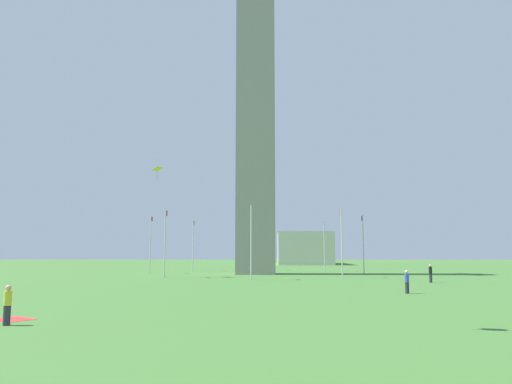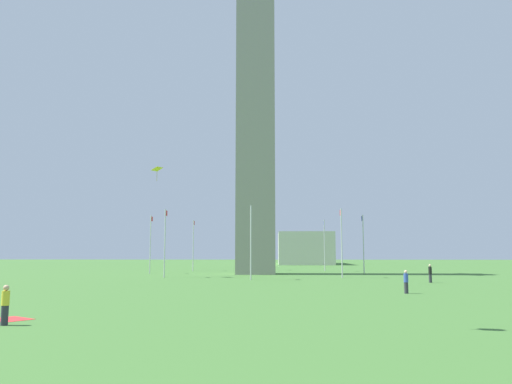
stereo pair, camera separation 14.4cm
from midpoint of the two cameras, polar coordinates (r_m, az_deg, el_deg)
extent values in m
plane|color=#3D6B2D|center=(69.93, -0.06, -9.21)|extent=(260.00, 260.00, 0.00)
cube|color=gray|center=(72.24, -0.06, 7.94)|extent=(5.33, 5.33, 42.64)
cylinder|color=silver|center=(84.54, 0.31, -6.06)|extent=(0.14, 0.14, 8.05)
cube|color=#1E2D99|center=(85.21, 0.32, -3.66)|extent=(1.00, 0.03, 0.64)
cylinder|color=silver|center=(81.25, -7.15, -5.98)|extent=(0.14, 0.14, 8.05)
cube|color=red|center=(81.91, -7.06, -3.49)|extent=(1.00, 0.03, 0.64)
cylinder|color=silver|center=(71.94, -11.88, -5.79)|extent=(0.14, 0.14, 8.05)
cube|color=red|center=(72.61, -11.71, -2.98)|extent=(1.00, 0.03, 0.64)
cylinder|color=silver|center=(60.86, -10.29, -5.68)|extent=(0.14, 0.14, 8.05)
cube|color=red|center=(61.56, -10.11, -2.36)|extent=(1.00, 0.03, 0.64)
cylinder|color=silver|center=(55.22, -0.63, -5.68)|extent=(0.14, 0.14, 8.05)
cube|color=#1E2D99|center=(55.95, -0.60, -2.03)|extent=(1.00, 0.03, 0.64)
cylinder|color=silver|center=(59.96, 9.57, -5.68)|extent=(0.14, 0.14, 8.05)
cube|color=red|center=(60.67, 9.44, -2.31)|extent=(1.00, 0.03, 0.64)
cylinder|color=silver|center=(70.87, 11.94, -5.78)|extent=(0.14, 0.14, 8.05)
cube|color=#1E2D99|center=(71.55, 11.80, -2.93)|extent=(1.00, 0.03, 0.64)
cylinder|color=silver|center=(80.58, 7.65, -5.97)|extent=(0.14, 0.14, 8.05)
cube|color=#1E2D99|center=(81.25, 7.58, -3.45)|extent=(1.00, 0.03, 0.64)
cylinder|color=#2D2D38|center=(23.64, -26.41, -12.35)|extent=(0.29, 0.29, 0.80)
cylinder|color=yellow|center=(23.57, -26.32, -10.67)|extent=(0.32, 0.32, 0.59)
sphere|color=tan|center=(23.54, -26.27, -9.66)|extent=(0.24, 0.24, 0.24)
cylinder|color=#2D2D38|center=(38.72, 16.55, -10.31)|extent=(0.29, 0.29, 0.80)
cylinder|color=#3851B2|center=(38.68, 16.51, -9.26)|extent=(0.32, 0.32, 0.63)
sphere|color=beige|center=(38.66, 16.49, -8.62)|extent=(0.24, 0.24, 0.24)
cylinder|color=#2D2D38|center=(52.97, 19.00, -9.20)|extent=(0.29, 0.29, 0.80)
cylinder|color=black|center=(52.94, 18.97, -8.37)|extent=(0.32, 0.32, 0.73)
sphere|color=beige|center=(52.93, 18.95, -7.84)|extent=(0.24, 0.24, 0.24)
cube|color=yellow|center=(63.13, -11.13, 2.57)|extent=(1.46, 1.44, 0.39)
cylinder|color=#A4921C|center=(63.00, -11.15, 1.78)|extent=(0.04, 0.04, 1.31)
cube|color=beige|center=(127.45, 5.35, -6.36)|extent=(24.22, 12.84, 7.65)
cube|color=red|center=(25.64, -25.95, -12.76)|extent=(2.17, 2.28, 0.01)
camera|label=1|loc=(0.07, -90.06, 0.01)|focal=35.53mm
camera|label=2|loc=(0.07, 89.94, -0.01)|focal=35.53mm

